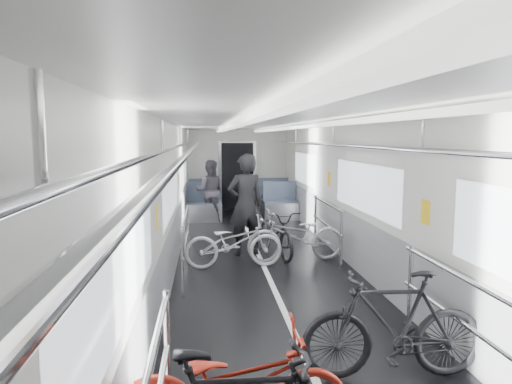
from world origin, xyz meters
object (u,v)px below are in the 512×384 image
bike_right_mid (296,236)px  person_standing (246,205)px  bike_left_far (234,242)px  bike_right_near (393,325)px  person_seated (210,191)px  bike_aisle (276,232)px

bike_right_mid → person_standing: bearing=-129.4°
bike_left_far → bike_right_near: bike_right_near is taller
bike_left_far → person_seated: size_ratio=1.03×
bike_left_far → bike_aisle: 1.09m
bike_right_near → bike_right_mid: bearing=-175.6°
bike_right_near → bike_aisle: bearing=-172.0°
bike_left_far → bike_aisle: bike_aisle is taller
bike_right_near → bike_aisle: (-0.38, 4.42, -0.07)m
bike_right_mid → bike_aisle: size_ratio=1.07×
bike_right_near → person_standing: 4.63m
bike_right_mid → person_standing: person_standing is taller
person_standing → bike_aisle: bearing=157.2°
bike_right_mid → person_seated: 4.31m
bike_aisle → person_standing: person_standing is taller
bike_aisle → person_seated: (-1.17, 3.57, 0.37)m
bike_right_near → bike_right_mid: size_ratio=0.95×
person_standing → person_seated: (-0.62, 3.47, -0.14)m
person_standing → person_seated: size_ratio=1.18×
bike_left_far → person_standing: bearing=-21.7°
person_seated → bike_right_mid: bearing=117.4°
bike_left_far → person_seated: person_seated is taller
bike_aisle → person_standing: bearing=157.3°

